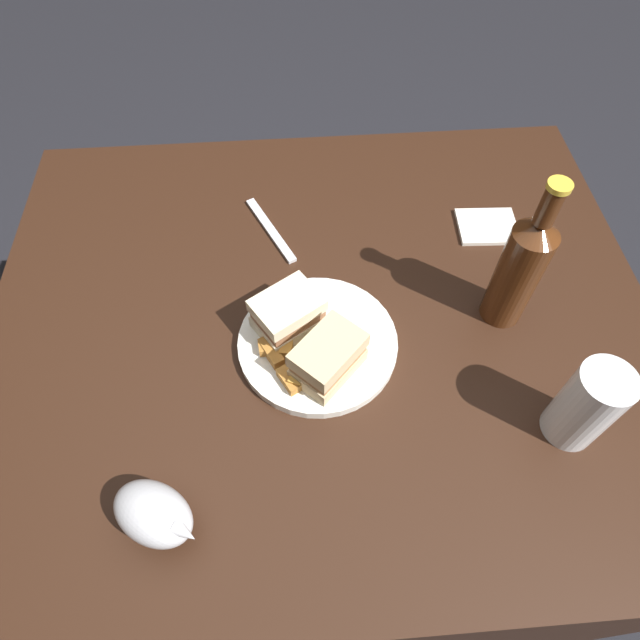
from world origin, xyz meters
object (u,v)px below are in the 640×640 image
(cider_bottle, at_px, (520,268))
(pint_glass, at_px, (584,408))
(plate, at_px, (318,343))
(gravy_boat, at_px, (154,514))
(napkin, at_px, (487,226))
(sandwich_half_left, at_px, (288,314))
(fork, at_px, (270,230))
(sandwich_half_right, at_px, (328,358))

(cider_bottle, bearing_deg, pint_glass, 101.38)
(plate, distance_m, gravy_boat, 0.35)
(plate, xyz_separation_m, napkin, (-0.34, -0.24, -0.00))
(cider_bottle, bearing_deg, sandwich_half_left, 1.91)
(sandwich_half_left, distance_m, cider_bottle, 0.36)
(fork, bearing_deg, napkin, -118.47)
(plate, height_order, sandwich_half_right, sandwich_half_right)
(cider_bottle, xyz_separation_m, napkin, (-0.03, -0.19, -0.11))
(sandwich_half_left, xyz_separation_m, napkin, (-0.38, -0.21, -0.05))
(plate, bearing_deg, cider_bottle, -171.96)
(plate, xyz_separation_m, sandwich_half_left, (0.04, -0.03, 0.04))
(napkin, bearing_deg, fork, -3.15)
(napkin, distance_m, fork, 0.41)
(plate, relative_size, sandwich_half_right, 2.02)
(sandwich_half_left, bearing_deg, gravy_boat, 58.21)
(sandwich_half_left, xyz_separation_m, gravy_boat, (0.18, 0.29, -0.01))
(plate, distance_m, fork, 0.27)
(plate, distance_m, cider_bottle, 0.33)
(pint_glass, bearing_deg, fork, -45.27)
(gravy_boat, distance_m, napkin, 0.75)
(cider_bottle, distance_m, fork, 0.45)
(gravy_boat, height_order, cider_bottle, cider_bottle)
(napkin, relative_size, fork, 0.61)
(pint_glass, xyz_separation_m, fork, (0.42, -0.43, -0.06))
(sandwich_half_right, relative_size, gravy_boat, 0.94)
(sandwich_half_right, bearing_deg, plate, -78.43)
(pint_glass, height_order, napkin, pint_glass)
(sandwich_half_left, height_order, sandwich_half_right, sandwich_half_right)
(sandwich_half_right, relative_size, fork, 0.70)
(plate, height_order, fork, plate)
(pint_glass, relative_size, fork, 0.83)
(plate, height_order, pint_glass, pint_glass)
(sandwich_half_left, height_order, fork, sandwich_half_left)
(sandwich_half_left, bearing_deg, napkin, -151.80)
(plate, xyz_separation_m, fork, (0.07, -0.26, -0.00))
(sandwich_half_right, distance_m, napkin, 0.44)
(sandwich_half_right, height_order, pint_glass, pint_glass)
(plate, relative_size, gravy_boat, 1.90)
(plate, height_order, sandwich_half_left, sandwich_half_left)
(fork, bearing_deg, gravy_boat, 138.06)
(sandwich_half_right, height_order, fork, sandwich_half_right)
(gravy_boat, xyz_separation_m, napkin, (-0.56, -0.50, -0.04))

